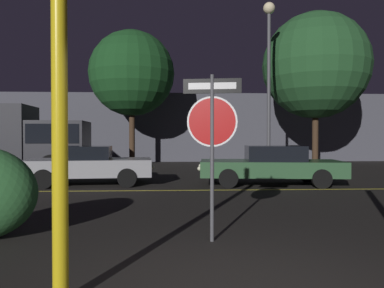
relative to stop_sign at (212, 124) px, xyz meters
The scene contains 10 objects.
road_center_stripe 5.75m from the stop_sign, 87.98° to the left, with size 43.81×0.12×0.01m, color gold.
stop_sign is the anchor object (origin of this frame).
yellow_pole_left 2.62m from the stop_sign, 128.91° to the right, with size 0.15×0.15×3.54m, color yellow.
passing_car_2 7.86m from the stop_sign, 115.85° to the left, with size 4.28×2.27×1.28m.
passing_car_3 7.24m from the stop_sign, 68.10° to the left, with size 4.83×2.32×1.30m.
delivery_truck 14.08m from the stop_sign, 123.82° to the left, with size 6.62×2.78×3.02m.
street_lamp 12.41m from the stop_sign, 71.47° to the left, with size 0.54×0.54×7.71m.
tree_0 15.84m from the stop_sign, 63.33° to the left, with size 5.55×5.55×8.13m.
tree_2 16.12m from the stop_sign, 100.54° to the left, with size 4.75×4.75×7.54m.
building_backdrop 20.21m from the stop_sign, 91.98° to the left, with size 28.85×3.13×4.47m, color #4C4C56.
Camera 1 is at (-0.78, -3.43, 1.57)m, focal length 35.00 mm.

